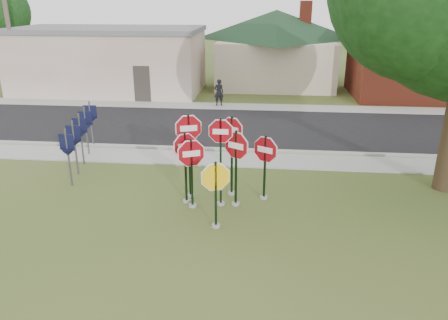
# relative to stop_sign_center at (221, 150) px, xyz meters

# --- Properties ---
(ground) EXTENTS (120.00, 120.00, 0.00)m
(ground) POSITION_rel_stop_sign_center_xyz_m (-0.21, -1.53, -1.79)
(ground) COLOR #3A4F1D
(ground) RESTS_ON ground
(sidewalk_near) EXTENTS (60.00, 1.60, 0.06)m
(sidewalk_near) POSITION_rel_stop_sign_center_xyz_m (-0.21, 3.97, -1.76)
(sidewalk_near) COLOR gray
(sidewalk_near) RESTS_ON ground
(road) EXTENTS (60.00, 7.00, 0.04)m
(road) POSITION_rel_stop_sign_center_xyz_m (-0.21, 8.47, -1.77)
(road) COLOR black
(road) RESTS_ON ground
(sidewalk_far) EXTENTS (60.00, 1.60, 0.06)m
(sidewalk_far) POSITION_rel_stop_sign_center_xyz_m (-0.21, 12.77, -1.76)
(sidewalk_far) COLOR gray
(sidewalk_far) RESTS_ON ground
(curb) EXTENTS (60.00, 0.20, 0.14)m
(curb) POSITION_rel_stop_sign_center_xyz_m (-0.21, 4.97, -1.72)
(curb) COLOR gray
(curb) RESTS_ON ground
(stop_sign_center) EXTENTS (1.00, 0.24, 2.87)m
(stop_sign_center) POSITION_rel_stop_sign_center_xyz_m (0.00, 0.00, 0.00)
(stop_sign_center) COLOR gray
(stop_sign_center) RESTS_ON ground
(stop_sign_yellow) EXTENTS (1.06, 0.36, 2.06)m
(stop_sign_yellow) POSITION_rel_stop_sign_center_xyz_m (0.01, -1.40, -0.58)
(stop_sign_yellow) COLOR gray
(stop_sign_yellow) RESTS_ON ground
(stop_sign_left) EXTENTS (1.05, 0.45, 2.30)m
(stop_sign_left) POSITION_rel_stop_sign_center_xyz_m (-0.85, -0.22, -0.38)
(stop_sign_left) COLOR gray
(stop_sign_left) RESTS_ON ground
(stop_sign_right) EXTENTS (1.00, 0.61, 2.51)m
(stop_sign_right) POSITION_rel_stop_sign_center_xyz_m (0.46, 0.04, -0.22)
(stop_sign_right) COLOR gray
(stop_sign_right) RESTS_ON ground
(stop_sign_back_right) EXTENTS (0.93, 0.50, 2.72)m
(stop_sign_back_right) POSITION_rel_stop_sign_center_xyz_m (0.27, 0.81, -0.09)
(stop_sign_back_right) COLOR gray
(stop_sign_back_right) RESTS_ON ground
(stop_sign_back_left) EXTENTS (1.08, 0.38, 2.85)m
(stop_sign_back_left) POSITION_rel_stop_sign_center_xyz_m (-1.04, 0.50, 0.03)
(stop_sign_back_left) COLOR gray
(stop_sign_back_left) RESTS_ON ground
(stop_sign_far_right) EXTENTS (0.99, 0.58, 2.22)m
(stop_sign_far_right) POSITION_rel_stop_sign_center_xyz_m (1.32, 0.58, -0.44)
(stop_sign_far_right) COLOR gray
(stop_sign_far_right) RESTS_ON ground
(stop_sign_far_left) EXTENTS (0.82, 0.61, 2.39)m
(stop_sign_far_left) POSITION_rel_stop_sign_center_xyz_m (-1.08, 0.06, -0.33)
(stop_sign_far_left) COLOR gray
(stop_sign_far_left) RESTS_ON ground
(route_sign_row) EXTENTS (1.43, 4.63, 2.00)m
(route_sign_row) POSITION_rel_stop_sign_center_xyz_m (-5.61, 2.97, -0.56)
(route_sign_row) COLOR #59595E
(route_sign_row) RESTS_ON ground
(building_stucco) EXTENTS (12.20, 6.20, 4.20)m
(building_stucco) POSITION_rel_stop_sign_center_xyz_m (-9.20, 16.46, 0.36)
(building_stucco) COLOR beige
(building_stucco) RESTS_ON ground
(building_house) EXTENTS (11.60, 11.60, 6.20)m
(building_house) POSITION_rel_stop_sign_center_xyz_m (1.80, 20.47, 1.86)
(building_house) COLOR beige
(building_house) RESTS_ON ground
(building_brick) EXTENTS (10.20, 6.20, 4.75)m
(building_brick) POSITION_rel_stop_sign_center_xyz_m (11.79, 16.96, 0.62)
(building_brick) COLOR maroon
(building_brick) RESTS_ON ground
(utility_pole_near) EXTENTS (2.20, 0.26, 9.50)m
(utility_pole_near) POSITION_rel_stop_sign_center_xyz_m (-14.21, 13.67, 3.18)
(utility_pole_near) COLOR brown
(utility_pole_near) RESTS_ON ground
(pedestrian) EXTENTS (0.64, 0.51, 1.54)m
(pedestrian) POSITION_rel_stop_sign_center_xyz_m (-1.50, 12.91, -0.96)
(pedestrian) COLOR black
(pedestrian) RESTS_ON sidewalk_far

